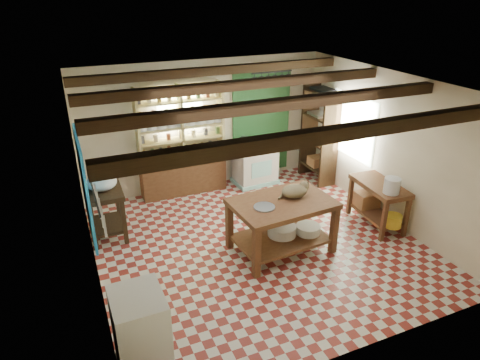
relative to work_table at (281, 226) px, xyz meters
name	(u,v)px	position (x,y,z in m)	size (l,w,h in m)	color
floor	(257,243)	(-0.27, 0.30, -0.44)	(5.00, 5.00, 0.02)	maroon
ceiling	(260,85)	(-0.27, 0.30, 2.17)	(5.00, 5.00, 0.02)	#4B4C50
wall_back	(205,125)	(-0.27, 2.80, 0.87)	(5.00, 0.04, 2.60)	beige
wall_front	(363,259)	(-0.27, -2.20, 0.87)	(5.00, 0.04, 2.60)	beige
wall_left	(86,201)	(-2.77, 0.30, 0.87)	(0.04, 5.00, 2.60)	beige
wall_right	(389,148)	(2.23, 0.30, 0.87)	(0.04, 5.00, 2.60)	beige
ceiling_beams	(260,94)	(-0.27, 0.30, 2.05)	(5.00, 3.80, 0.15)	#372313
blue_wall_patch	(85,187)	(-2.74, 1.20, 0.67)	(0.04, 1.40, 1.60)	#1A78C4
green_wall_patch	(261,121)	(0.98, 2.77, 0.82)	(1.30, 0.04, 2.30)	#215223
window_back	(180,109)	(-0.77, 2.78, 1.27)	(0.90, 0.02, 0.80)	silver
window_right	(353,126)	(2.21, 1.30, 0.97)	(0.02, 1.30, 1.20)	silver
utensil_rail	(97,207)	(-2.71, -0.90, 1.35)	(0.06, 0.90, 0.28)	black
pot_rack	(272,80)	(0.98, 2.35, 1.75)	(0.86, 0.12, 0.36)	black
shelving_unit	(181,141)	(-0.82, 2.61, 0.67)	(1.70, 0.34, 2.20)	#D0BD78
tall_rack	(319,135)	(2.01, 2.10, 0.57)	(0.40, 0.86, 2.00)	#372313
work_table	(281,226)	(0.00, 0.00, 0.00)	(1.53, 1.02, 0.87)	brown
stove	(255,165)	(0.70, 2.45, -0.01)	(0.86, 0.58, 0.84)	beige
prep_table	(106,213)	(-2.47, 1.53, 0.00)	(0.58, 0.85, 0.86)	#372313
white_cabinet	(141,333)	(-2.49, -1.45, 0.05)	(0.54, 0.65, 0.97)	silver
right_counter	(377,204)	(1.91, 0.03, -0.04)	(0.55, 1.10, 0.79)	brown
cat	(295,191)	(0.25, 0.07, 0.53)	(0.42, 0.32, 0.19)	olive
steel_tray	(264,207)	(-0.35, -0.07, 0.44)	(0.32, 0.32, 0.02)	#A3A4AA
basin_large	(282,230)	(0.05, 0.05, -0.12)	(0.46, 0.46, 0.16)	silver
basin_small	(308,229)	(0.46, -0.07, -0.14)	(0.39, 0.39, 0.14)	silver
kettle_left	(245,143)	(0.45, 2.44, 0.52)	(0.20, 0.20, 0.23)	#A3A4AA
kettle_right	(260,141)	(0.80, 2.46, 0.50)	(0.15, 0.15, 0.19)	black
enamel_bowl	(102,182)	(-2.47, 1.53, 0.55)	(0.48, 0.48, 0.24)	silver
white_bucket	(392,186)	(1.83, -0.31, 0.49)	(0.26, 0.26, 0.26)	silver
wicker_basket	(367,199)	(1.93, 0.33, -0.09)	(0.39, 0.31, 0.27)	#905E3A
yellow_tub	(393,221)	(1.88, -0.42, -0.12)	(0.28, 0.28, 0.21)	gold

